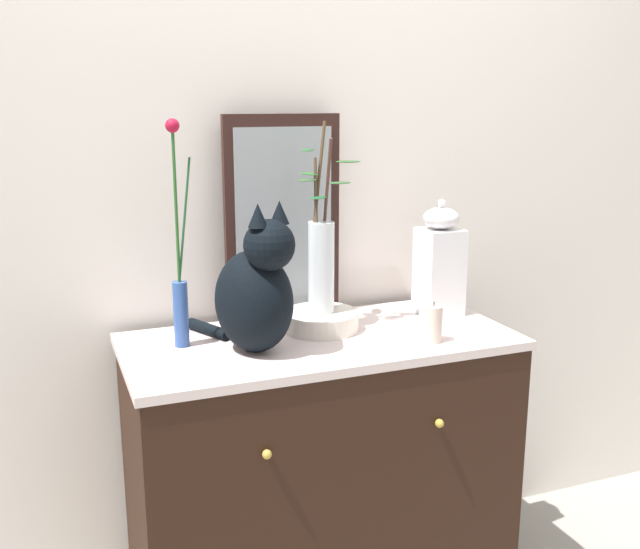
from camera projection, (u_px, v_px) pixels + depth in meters
name	position (u px, v px, depth m)	size (l,w,h in m)	color
wall_back	(281.00, 168.00, 2.25)	(4.40, 0.08, 2.60)	silver
sideboard	(320.00, 477.00, 2.16)	(1.08, 0.52, 0.86)	black
mirror_leaning	(283.00, 218.00, 2.18)	(0.35, 0.03, 0.61)	black
cat_sitting	(256.00, 291.00, 1.90)	(0.26, 0.40, 0.40)	black
vase_slim_green	(180.00, 281.00, 1.94)	(0.06, 0.04, 0.60)	#2F5096
bowl_porcelain	(321.00, 321.00, 2.12)	(0.22, 0.22, 0.05)	silver
vase_glass_clear	(321.00, 259.00, 2.08)	(0.19, 0.16, 0.54)	silver
jar_lidded_porcelain	(440.00, 263.00, 2.25)	(0.12, 0.12, 0.35)	silver
candle_pillar	(433.00, 324.00, 2.01)	(0.05, 0.05, 0.11)	beige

